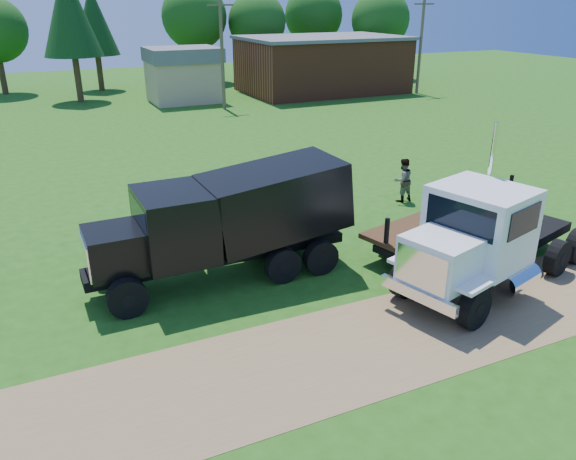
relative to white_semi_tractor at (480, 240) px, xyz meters
name	(u,v)px	position (x,y,z in m)	size (l,w,h in m)	color
ground	(427,327)	(-2.72, -1.16, -1.77)	(140.00, 140.00, 0.00)	#215011
dirt_track	(427,327)	(-2.72, -1.16, -1.76)	(120.00, 4.20, 0.01)	brown
white_semi_tractor	(480,240)	(0.00, 0.00, 0.00)	(8.75, 4.89, 5.17)	black
black_dump_truck	(230,218)	(-6.65, 4.26, 0.31)	(8.74, 2.78, 3.78)	black
orange_pickup	(276,204)	(-3.15, 8.50, -1.09)	(2.25, 4.88, 1.36)	#CF6909
flatbed_trailer	(453,223)	(1.81, 3.21, -0.91)	(8.17, 4.23, 2.01)	#361C11
spectator_b	(403,180)	(3.01, 8.10, -0.76)	(0.98, 0.76, 2.01)	#999999
brick_building	(322,64)	(15.28, 38.84, 0.89)	(15.40, 10.40, 5.30)	brown
tan_shed	(184,74)	(1.28, 38.84, 0.66)	(6.20, 5.40, 4.70)	tan
utility_poles	(222,51)	(3.28, 33.84, 2.95)	(42.20, 0.28, 9.00)	brown
tree_row	(147,20)	(0.40, 48.33, 4.89)	(59.98, 15.35, 11.39)	#332615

